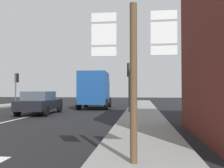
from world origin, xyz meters
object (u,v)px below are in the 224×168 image
object	(u,v)px
sedan_far	(40,102)
delivery_truck	(95,89)
route_sign_post	(133,70)
traffic_light_near_right	(129,76)
traffic_light_far_left	(16,82)
traffic_light_far_right	(133,80)

from	to	relation	value
sedan_far	delivery_truck	size ratio (longest dim) A/B	0.84
route_sign_post	traffic_light_near_right	distance (m)	11.32
sedan_far	traffic_light_far_left	distance (m)	9.61
delivery_truck	traffic_light_far_right	distance (m)	4.53
route_sign_post	traffic_light_far_right	bearing A→B (deg)	91.93
traffic_light_near_right	traffic_light_far_right	bearing A→B (deg)	90.00
route_sign_post	traffic_light_far_right	xyz separation A→B (m)	(-0.63, 18.67, 0.64)
sedan_far	traffic_light_far_left	world-z (taller)	traffic_light_far_left
route_sign_post	traffic_light_far_left	size ratio (longest dim) A/B	0.99
sedan_far	delivery_truck	distance (m)	5.97
route_sign_post	traffic_light_far_left	bearing A→B (deg)	124.29
delivery_truck	traffic_light_far_left	distance (m)	8.67
route_sign_post	sedan_far	bearing A→B (deg)	121.88
delivery_truck	traffic_light_far_left	size ratio (longest dim) A/B	1.58
delivery_truck	traffic_light_far_left	bearing A→B (deg)	165.01
route_sign_post	delivery_truck	bearing A→B (deg)	103.64
traffic_light_far_right	traffic_light_near_right	bearing A→B (deg)	-90.00
delivery_truck	traffic_light_near_right	xyz separation A→B (m)	(3.14, -4.24, 0.84)
delivery_truck	route_sign_post	size ratio (longest dim) A/B	1.60
sedan_far	traffic_light_far_right	world-z (taller)	traffic_light_far_right
traffic_light_near_right	traffic_light_far_right	xyz separation A→B (m)	(0.00, 7.38, 0.06)
route_sign_post	traffic_light_near_right	xyz separation A→B (m)	(-0.63, 11.29, 0.58)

